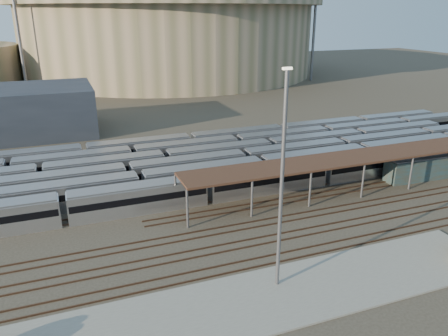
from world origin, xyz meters
TOP-DOWN VIEW (x-y plane):
  - ground at (0.00, 0.00)m, footprint 420.00×420.00m
  - apron at (-5.00, -15.00)m, footprint 50.00×9.00m
  - subway_trains at (2.20, 18.50)m, footprint 126.28×23.90m
  - inspection_shed at (22.00, 4.00)m, footprint 60.30×6.00m
  - empty_tracks at (0.00, -5.00)m, footprint 170.00×9.62m
  - stadium at (25.00, 140.00)m, footprint 124.00×124.00m
  - floodlight_0 at (-30.00, 110.00)m, footprint 4.00×1.00m
  - floodlight_2 at (70.00, 100.00)m, footprint 4.00×1.00m
  - floodlight_3 at (-10.00, 160.00)m, footprint 4.00×1.00m
  - teal_boxcar at (32.42, 4.00)m, footprint 15.03×3.47m
  - yard_light_pole at (-3.34, -13.30)m, footprint 0.80×0.36m

SIDE VIEW (x-z plane):
  - ground at x=0.00m, z-range 0.00..0.00m
  - empty_tracks at x=0.00m, z-range 0.00..0.18m
  - apron at x=-5.00m, z-range 0.00..0.20m
  - teal_boxcar at x=32.42m, z-range 0.00..3.48m
  - subway_trains at x=2.20m, z-range 0.00..3.60m
  - inspection_shed at x=22.00m, z-range 2.33..7.63m
  - yard_light_pole at x=-3.34m, z-range 0.28..20.88m
  - stadium at x=25.00m, z-range 0.22..32.72m
  - floodlight_0 at x=-30.00m, z-range 1.45..39.85m
  - floodlight_2 at x=70.00m, z-range 1.45..39.85m
  - floodlight_3 at x=-10.00m, z-range 1.45..39.85m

